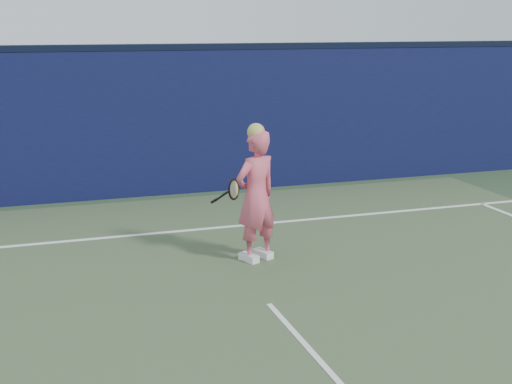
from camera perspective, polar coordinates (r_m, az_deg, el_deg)
name	(u,v)px	position (r m, az deg, el deg)	size (l,w,h in m)	color
ground	(304,344)	(6.89, 3.82, -12.03)	(80.00, 80.00, 0.00)	#2E452A
backstop_wall	(166,123)	(12.60, -7.19, 5.52)	(24.00, 0.40, 2.50)	#0C0F34
wall_cap	(164,47)	(12.49, -7.36, 11.44)	(24.00, 0.42, 0.10)	black
player	(256,195)	(8.91, 0.00, -0.28)	(0.72, 0.61, 1.76)	#D9546C
racket	(232,190)	(9.25, -1.91, 0.14)	(0.48, 0.31, 0.29)	black
court_lines	(317,358)	(6.61, 4.91, -13.08)	(11.00, 12.04, 0.01)	white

